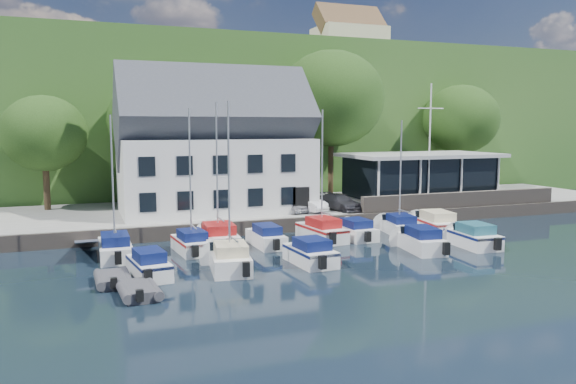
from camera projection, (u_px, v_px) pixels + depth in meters
name	position (u px, v px, depth m)	size (l,w,h in m)	color
ground	(412.00, 265.00, 30.39)	(180.00, 180.00, 0.00)	black
quay	(295.00, 210.00, 46.62)	(60.00, 13.00, 1.00)	#9C9B96
quay_face	(328.00, 223.00, 40.57)	(60.00, 0.30, 1.00)	#5A5048
hillside	(192.00, 122.00, 87.14)	(160.00, 75.00, 16.00)	#2D5921
field_patch	(229.00, 75.00, 96.39)	(50.00, 30.00, 0.30)	#4D5E2F
farmhouse	(349.00, 41.00, 84.02)	(10.40, 7.00, 8.20)	beige
harbor_building	(215.00, 154.00, 42.69)	(14.40, 8.20, 8.70)	silver
club_pavilion	(420.00, 177.00, 48.73)	(13.20, 7.20, 4.10)	black
seawall	(462.00, 199.00, 44.97)	(18.00, 0.50, 1.20)	#5A5048
gangway	(87.00, 253.00, 33.05)	(1.20, 6.00, 1.40)	#B9B9BE
car_silver	(290.00, 205.00, 42.16)	(1.29, 3.20, 1.09)	silver
car_white	(305.00, 203.00, 42.74)	(1.38, 3.97, 1.31)	silver
car_dgrey	(339.00, 202.00, 43.33)	(1.73, 4.26, 1.24)	#2E2E33
car_blue	(387.00, 200.00, 44.62)	(1.37, 3.46, 1.18)	#32419A
flagpole	(430.00, 145.00, 45.08)	(2.36, 0.20, 9.82)	silver
tree_0	(45.00, 153.00, 43.01)	(6.45, 6.45, 8.81)	#1A3710
tree_1	(154.00, 141.00, 46.96)	(7.56, 7.56, 10.33)	#1A3710
tree_2	(233.00, 143.00, 49.18)	(7.25, 7.25, 9.90)	#1A3710
tree_3	(331.00, 124.00, 51.49)	(9.74, 9.74, 13.32)	#1A3710
tree_5	(460.00, 137.00, 57.51)	(7.77, 7.77, 10.62)	#1A3710
boat_r1_0	(113.00, 182.00, 31.43)	(1.89, 6.19, 8.73)	white
boat_r1_1	(190.00, 183.00, 32.84)	(1.80, 5.28, 8.36)	white
boat_r1_2	(217.00, 171.00, 34.12)	(2.28, 5.97, 9.43)	white
boat_r1_3	(266.00, 235.00, 35.07)	(1.67, 5.53, 1.36)	white
boat_r1_4	(322.00, 169.00, 36.36)	(1.94, 5.99, 9.37)	white
boat_r1_5	(355.00, 229.00, 37.31)	(1.91, 5.17, 1.35)	white
boat_r1_6	(400.00, 174.00, 38.65)	(1.90, 5.39, 8.29)	white
boat_r1_7	(435.00, 222.00, 39.34)	(2.15, 6.16, 1.57)	white
boat_r2_0	(149.00, 263.00, 27.90)	(1.68, 5.11, 1.42)	white
boat_r2_1	(229.00, 183.00, 28.55)	(2.08, 5.36, 9.14)	white
boat_r2_2	(310.00, 251.00, 30.50)	(1.97, 5.07, 1.45)	white
boat_r2_3	(421.00, 239.00, 33.66)	(1.85, 5.64, 1.49)	white
boat_r2_4	(473.00, 235.00, 34.82)	(2.05, 5.39, 1.50)	white
dinghy_0	(113.00, 277.00, 26.60)	(1.71, 2.86, 0.67)	#3A3A40
dinghy_1	(139.00, 289.00, 24.74)	(1.78, 2.97, 0.69)	#3A3A40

